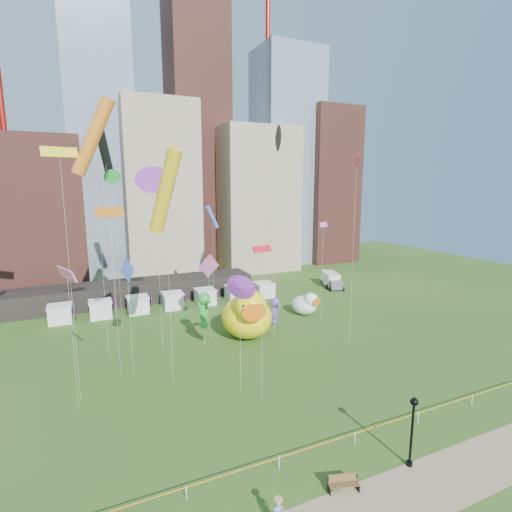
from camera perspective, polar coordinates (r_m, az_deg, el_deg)
name	(u,v)px	position (r m, az deg, el deg)	size (l,w,h in m)	color
ground	(279,469)	(28.17, 3.41, -28.95)	(160.00, 160.00, 0.00)	#2B5119
skyline	(148,169)	(81.42, -15.69, 12.36)	(101.00, 23.00, 68.00)	brown
crane_right	(271,56)	(97.39, 2.27, 27.54)	(23.00, 1.00, 76.00)	red
pavilion	(133,292)	(63.71, -17.79, -5.05)	(38.00, 6.00, 3.20)	black
vendor_tents	(173,301)	(58.85, -12.20, -6.53)	(33.24, 2.80, 2.40)	white
caution_tape	(279,459)	(27.74, 3.42, -27.86)	(50.00, 0.06, 0.90)	white
big_duck	(248,314)	(46.07, -1.26, -8.64)	(7.39, 8.88, 6.37)	yellow
small_duck	(306,304)	(55.05, 7.36, -7.07)	(4.24, 4.81, 3.37)	white
seahorse_green	(204,307)	(43.91, -7.72, -7.54)	(1.65, 1.94, 6.24)	silver
seahorse_purple	(275,309)	(46.63, 2.77, -7.84)	(1.26, 1.51, 4.77)	silver
park_bench	(343,482)	(26.96, 12.78, -29.90)	(1.91, 1.09, 0.93)	brown
lamppost	(413,424)	(28.40, 22.17, -22.05)	(0.51, 0.51, 4.86)	black
box_truck	(331,280)	(70.81, 11.10, -3.48)	(3.77, 6.39, 2.56)	silver
kite_0	(262,251)	(30.35, 0.92, 0.71)	(1.72, 0.66, 13.25)	silver
kite_1	(323,226)	(50.31, 9.96, 4.45)	(1.94, 1.42, 13.36)	silver
kite_2	(277,138)	(47.27, 3.07, 17.02)	(1.30, 2.94, 24.94)	silver
kite_3	(113,177)	(48.78, -20.46, 10.85)	(1.33, 1.35, 19.81)	silver
kite_4	(165,191)	(32.51, -13.29, 9.29)	(2.83, 4.26, 20.95)	silver
kite_5	(127,272)	(37.14, -18.52, -2.19)	(1.44, 2.07, 11.55)	silver
kite_6	(110,213)	(36.68, -20.80, 5.97)	(2.68, 2.29, 16.07)	silver
kite_7	(155,180)	(40.87, -14.73, 10.81)	(2.65, 1.02, 19.81)	silver
kite_9	(67,275)	(32.59, -26.21, -2.49)	(1.48, 2.98, 11.73)	silver
kite_10	(105,154)	(51.83, -21.43, 13.83)	(2.51, 3.79, 24.85)	silver
kite_12	(59,155)	(33.37, -27.10, 13.17)	(2.58, 0.93, 20.75)	silver
kite_13	(212,217)	(54.47, -6.51, 5.75)	(2.01, 0.80, 15.33)	silver
kite_14	(93,137)	(41.14, -22.98, 15.93)	(4.56, 2.06, 26.20)	silver
kite_15	(240,288)	(32.44, -2.41, -4.69)	(1.26, 1.90, 10.49)	silver
kite_16	(357,172)	(43.24, 14.68, 12.01)	(0.61, 1.56, 21.43)	silver
kite_17	(209,267)	(44.41, -6.99, -1.57)	(1.69, 2.36, 10.32)	silver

